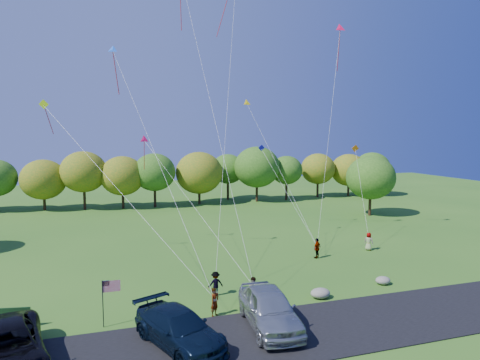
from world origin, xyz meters
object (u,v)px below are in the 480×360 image
object	(u,v)px
flyer_b	(254,290)
park_bench	(11,317)
flyer_a	(215,302)
flyer_c	(216,284)
flyer_d	(317,248)
minivan_silver	(269,308)
flyer_e	(369,241)
minivan_dark	(5,349)
trash_barrel	(4,329)
minivan_navy	(179,328)

from	to	relation	value
flyer_b	park_bench	bearing A→B (deg)	-168.40
flyer_a	flyer_c	xyz separation A→B (m)	(0.81, 2.94, -0.04)
flyer_d	minivan_silver	bearing A→B (deg)	18.91
flyer_c	flyer_e	distance (m)	16.53
flyer_b	minivan_dark	bearing A→B (deg)	-148.16
trash_barrel	flyer_c	bearing A→B (deg)	10.74
minivan_silver	flyer_e	size ratio (longest dim) A/B	3.77
flyer_c	minivan_navy	bearing A→B (deg)	56.01
minivan_navy	flyer_e	xyz separation A→B (m)	(18.63, 11.88, -0.12)
minivan_silver	flyer_b	xyz separation A→B (m)	(0.34, 3.34, -0.27)
minivan_dark	trash_barrel	bearing A→B (deg)	89.32
minivan_navy	flyer_b	bearing A→B (deg)	14.22
flyer_a	trash_barrel	bearing A→B (deg)	135.60
flyer_b	park_bench	xyz separation A→B (m)	(-13.21, 0.78, -0.20)
flyer_c	minivan_dark	bearing A→B (deg)	23.60
flyer_a	flyer_b	size ratio (longest dim) A/B	1.01
minivan_navy	flyer_b	size ratio (longest dim) A/B	3.62
minivan_dark	trash_barrel	distance (m)	3.64
flyer_a	minivan_navy	bearing A→B (deg)	-171.36
trash_barrel	park_bench	bearing A→B (deg)	83.49
minivan_dark	flyer_b	bearing A→B (deg)	4.26
flyer_a	park_bench	bearing A→B (deg)	129.78
minivan_dark	flyer_a	distance (m)	10.27
minivan_navy	park_bench	world-z (taller)	minivan_navy
minivan_navy	minivan_silver	world-z (taller)	minivan_silver
minivan_dark	park_bench	xyz separation A→B (m)	(-0.62, 4.59, -0.42)
minivan_dark	flyer_d	world-z (taller)	minivan_dark
flyer_e	park_bench	world-z (taller)	flyer_e
flyer_b	flyer_c	xyz separation A→B (m)	(-1.89, 1.87, -0.03)
flyer_a	park_bench	size ratio (longest dim) A/B	0.80
flyer_d	trash_barrel	bearing A→B (deg)	-13.28
park_bench	flyer_b	bearing A→B (deg)	7.28
minivan_navy	flyer_b	xyz separation A→B (m)	(5.16, 3.89, -0.10)
minivan_dark	flyer_b	world-z (taller)	minivan_dark
minivan_navy	minivan_silver	size ratio (longest dim) A/B	0.98
minivan_navy	minivan_silver	distance (m)	4.86
minivan_silver	minivan_navy	bearing A→B (deg)	-168.94
minivan_dark	minivan_silver	size ratio (longest dim) A/B	1.16
flyer_a	park_bench	xyz separation A→B (m)	(-10.51, 1.84, -0.21)
flyer_c	park_bench	xyz separation A→B (m)	(-11.32, -1.09, -0.17)
flyer_c	trash_barrel	size ratio (longest dim) A/B	1.72
trash_barrel	minivan_navy	bearing A→B (deg)	-23.75
minivan_dark	minivan_navy	world-z (taller)	minivan_dark
park_bench	trash_barrel	distance (m)	1.09
flyer_b	flyer_e	world-z (taller)	flyer_b
flyer_b	flyer_c	world-z (taller)	flyer_b
minivan_dark	flyer_b	xyz separation A→B (m)	(12.59, 3.82, -0.21)
flyer_d	park_bench	distance (m)	22.20
minivan_dark	flyer_c	size ratio (longest dim) A/B	4.46
flyer_d	trash_barrel	distance (m)	22.65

